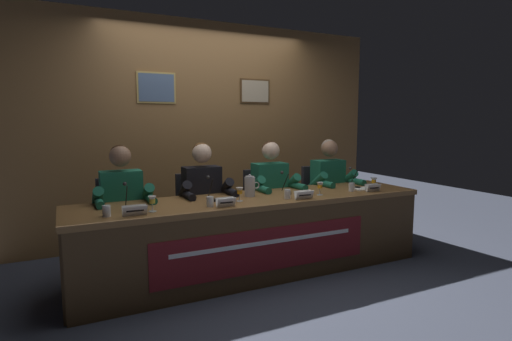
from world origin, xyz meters
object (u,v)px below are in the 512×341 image
juice_glass_far_right (374,181)px  water_pitcher_central (250,186)px  panelist_center_left (205,196)px  panelist_far_right (332,185)px  juice_glass_center_left (240,192)px  panelist_center_right (273,190)px  chair_far_left (121,227)px  nameplate_far_right (373,188)px  conference_table (261,223)px  microphone_far_left (127,201)px  nameplate_center_right (304,195)px  microphone_far_right (355,181)px  water_cup_center_right (287,194)px  microphone_center_right (286,186)px  chair_far_right (321,205)px  water_cup_far_right (352,188)px  panelist_far_left (123,203)px  water_cup_center_left (210,202)px  juice_glass_center_right (320,186)px  microphone_center_left (211,192)px  nameplate_far_left (135,210)px  chair_center_left (199,219)px  water_cup_far_left (107,212)px  chair_center_right (265,211)px  juice_glass_far_left (152,201)px  nameplate_center_left (226,202)px

juice_glass_far_right → water_pitcher_central: bearing=170.3°
panelist_center_left → panelist_far_right: same height
juice_glass_center_left → juice_glass_far_right: bearing=-1.8°
panelist_center_right → juice_glass_far_right: panelist_center_right is taller
chair_far_left → nameplate_far_right: chair_far_left is taller
conference_table → panelist_center_left: 0.64m
microphone_far_left → nameplate_center_right: (1.51, -0.24, -0.03)m
panelist_center_right → microphone_far_right: bearing=-25.1°
water_cup_center_right → microphone_center_right: microphone_center_right is taller
microphone_center_right → chair_far_right: 1.04m
water_pitcher_central → chair_far_right: bearing=23.0°
chair_far_left → water_cup_far_right: bearing=-18.2°
panelist_far_left → water_cup_center_left: (0.62, -0.58, 0.05)m
conference_table → juice_glass_center_right: juice_glass_center_right is taller
microphone_center_left → panelist_far_right: (1.57, 0.34, -0.09)m
water_cup_far_right → microphone_far_left: bearing=177.4°
microphone_center_right → water_cup_far_right: bearing=-13.3°
panelist_far_left → microphone_center_right: bearing=-13.3°
panelist_far_left → panelist_center_right: (1.52, 0.00, 0.00)m
water_cup_center_left → chair_far_right: size_ratio=0.10×
nameplate_far_left → panelist_center_left: (0.76, 0.63, -0.06)m
nameplate_far_right → microphone_far_right: bearing=93.9°
chair_center_left → panelist_center_right: size_ratio=0.73×
conference_table → chair_far_left: chair_far_left is taller
nameplate_far_left → water_cup_far_left: 0.20m
panelist_center_right → chair_far_right: panelist_center_right is taller
juice_glass_center_left → juice_glass_center_right: bearing=-4.3°
water_cup_center_right → nameplate_far_right: bearing=-3.9°
chair_center_right → water_cup_center_right: (-0.16, -0.75, 0.33)m
conference_table → microphone_far_right: (1.17, 0.10, 0.30)m
microphone_center_left → panelist_center_right: panelist_center_right is taller
nameplate_far_left → panelist_far_right: (2.28, 0.63, -0.06)m
conference_table → chair_center_left: bearing=119.5°
microphone_far_left → nameplate_far_right: size_ratio=1.32×
panelist_far_left → microphone_far_right: (2.31, -0.37, 0.09)m
water_cup_far_left → chair_center_right: chair_center_right is taller
microphone_center_right → water_pitcher_central: 0.37m
juice_glass_far_left → panelist_far_right: panelist_far_right is taller
water_cup_center_left → water_cup_center_right: size_ratio=1.00×
water_cup_far_left → water_pitcher_central: water_pitcher_central is taller
panelist_far_right → nameplate_far_right: (0.04, -0.62, 0.06)m
water_cup_center_left → juice_glass_far_right: 1.81m
nameplate_center_left → panelist_far_right: panelist_far_right is taller
microphone_far_left → panelist_far_right: size_ratio=0.18×
chair_center_right → juice_glass_far_left: bearing=-151.5°
panelist_far_left → water_pitcher_central: size_ratio=5.81×
conference_table → juice_glass_far_right: (1.28, -0.05, 0.31)m
nameplate_center_left → chair_center_right: 1.20m
water_cup_center_left → chair_center_right: bearing=40.5°
microphone_far_left → microphone_center_left: same height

